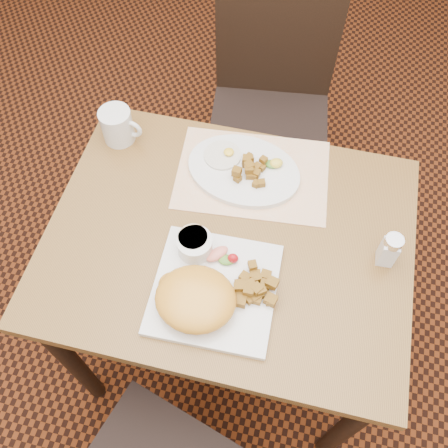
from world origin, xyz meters
TOP-DOWN VIEW (x-y plane):
  - ground at (0.00, 0.00)m, footprint 8.00×8.00m
  - table at (0.00, 0.00)m, footprint 0.90×0.70m
  - chair_far at (-0.01, 0.71)m, footprint 0.47×0.48m
  - placemat at (0.02, 0.20)m, footprint 0.42×0.31m
  - plate_square at (0.00, -0.15)m, footprint 0.29×0.29m
  - plate_oval at (-0.01, 0.20)m, footprint 0.33×0.27m
  - hollandaise_mound at (-0.03, -0.20)m, footprint 0.19×0.16m
  - ramekin at (-0.07, -0.06)m, footprint 0.08×0.09m
  - garnish_sq at (0.00, -0.07)m, footprint 0.08×0.06m
  - fried_egg at (-0.07, 0.23)m, footprint 0.10×0.10m
  - garnish_ov at (0.07, 0.23)m, footprint 0.05×0.04m
  - salt_shaker at (0.38, 0.02)m, footprint 0.04×0.04m
  - coffee_mug at (-0.37, 0.24)m, footprint 0.12×0.09m
  - home_fries_sq at (0.09, -0.14)m, footprint 0.11×0.12m
  - home_fries_ov at (0.01, 0.19)m, footprint 0.09×0.10m

SIDE VIEW (x-z plane):
  - ground at x=0.00m, z-range 0.00..0.00m
  - chair_far at x=-0.01m, z-range 0.05..1.02m
  - table at x=0.00m, z-range 0.27..1.02m
  - placemat at x=0.02m, z-range 0.75..0.75m
  - plate_square at x=0.00m, z-range 0.75..0.77m
  - plate_oval at x=-0.01m, z-range 0.75..0.77m
  - fried_egg at x=-0.07m, z-range 0.76..0.78m
  - garnish_sq at x=0.00m, z-range 0.76..0.79m
  - garnish_ov at x=0.07m, z-range 0.77..0.79m
  - home_fries_sq at x=0.09m, z-range 0.76..0.80m
  - home_fries_ov at x=0.01m, z-range 0.76..0.80m
  - ramekin at x=-0.07m, z-range 0.77..0.81m
  - hollandaise_mound at x=-0.03m, z-range 0.76..0.83m
  - coffee_mug at x=-0.37m, z-range 0.75..0.85m
  - salt_shaker at x=0.38m, z-range 0.75..0.85m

